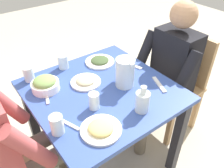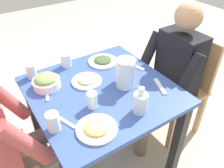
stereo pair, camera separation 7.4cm
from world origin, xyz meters
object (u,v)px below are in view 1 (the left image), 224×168
object	(u,v)px
water_pitcher	(125,72)
water_glass_by_pitcher	(57,125)
plate_beans	(86,81)
diner_far	(11,139)
oil_carafe	(142,102)
diner_near	(166,72)
water_glass_center	(94,101)
water_glass_near_right	(63,62)
dining_table	(102,104)
water_glass_near_left	(29,74)
salad_bowl	(45,84)
chair_near	(180,79)
plate_fries	(101,128)
plate_dolmas	(100,61)

from	to	relation	value
water_pitcher	water_glass_by_pitcher	size ratio (longest dim) A/B	1.77
plate_beans	diner_far	bearing A→B (deg)	99.29
oil_carafe	diner_far	bearing A→B (deg)	63.69
diner_near	oil_carafe	xyz separation A→B (m)	(-0.27, 0.51, 0.15)
diner_near	oil_carafe	world-z (taller)	diner_near
water_glass_center	water_glass_near_right	bearing A→B (deg)	-6.85
dining_table	oil_carafe	xyz separation A→B (m)	(-0.29, -0.07, 0.18)
water_pitcher	water_glass_near_left	distance (m)	0.63
salad_bowl	water_glass_near_right	size ratio (longest dim) A/B	1.74
chair_near	salad_bowl	distance (m)	1.12
chair_near	diner_far	distance (m)	1.37
water_glass_center	diner_near	bearing A→B (deg)	-82.72
diner_far	oil_carafe	bearing A→B (deg)	-116.31
water_glass_center	water_glass_by_pitcher	xyz separation A→B (m)	(-0.04, 0.25, 0.00)
chair_near	plate_beans	bearing A→B (deg)	80.24
water_pitcher	oil_carafe	size ratio (longest dim) A/B	1.16
plate_beans	water_glass_center	xyz separation A→B (m)	(-0.23, 0.09, 0.04)
diner_near	water_glass_near_left	distance (m)	0.99
water_pitcher	plate_beans	xyz separation A→B (m)	(0.17, 0.19, -0.08)
plate_fries	dining_table	bearing A→B (deg)	-35.22
water_glass_center	water_glass_by_pitcher	size ratio (longest dim) A/B	0.94
water_glass_by_pitcher	plate_beans	bearing A→B (deg)	-50.44
salad_bowl	water_glass_by_pitcher	distance (m)	0.38
dining_table	salad_bowl	size ratio (longest dim) A/B	5.01
dining_table	water_glass_by_pitcher	size ratio (longest dim) A/B	8.04
oil_carafe	dining_table	bearing A→B (deg)	13.61
dining_table	plate_fries	bearing A→B (deg)	144.78
salad_bowl	oil_carafe	distance (m)	0.61
plate_dolmas	water_glass_near_left	xyz separation A→B (m)	(0.09, 0.50, 0.04)
plate_fries	plate_dolmas	bearing A→B (deg)	-33.99
diner_far	water_glass_near_left	size ratio (longest dim) A/B	11.67
plate_dolmas	water_glass_near_right	bearing A→B (deg)	68.51
dining_table	water_pitcher	world-z (taller)	water_pitcher
plate_beans	water_glass_near_left	size ratio (longest dim) A/B	1.97
salad_bowl	water_pitcher	bearing A→B (deg)	-121.20
salad_bowl	water_glass_by_pitcher	world-z (taller)	water_glass_by_pitcher
dining_table	salad_bowl	xyz separation A→B (m)	(0.21, 0.28, 0.17)
diner_far	plate_fries	bearing A→B (deg)	-129.24
water_glass_near_right	plate_fries	bearing A→B (deg)	169.00
plate_beans	plate_fries	bearing A→B (deg)	158.77
salad_bowl	water_glass_near_right	world-z (taller)	water_glass_near_right
dining_table	water_glass_near_left	distance (m)	0.52
diner_near	water_glass_center	world-z (taller)	diner_near
dining_table	chair_near	bearing A→B (deg)	-91.98
plate_dolmas	diner_near	bearing A→B (deg)	-126.35
dining_table	diner_far	world-z (taller)	diner_far
water_glass_near_right	water_glass_center	world-z (taller)	water_glass_center
water_glass_center	water_pitcher	bearing A→B (deg)	-76.48
plate_beans	plate_dolmas	bearing A→B (deg)	-54.54
chair_near	water_pitcher	distance (m)	0.72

